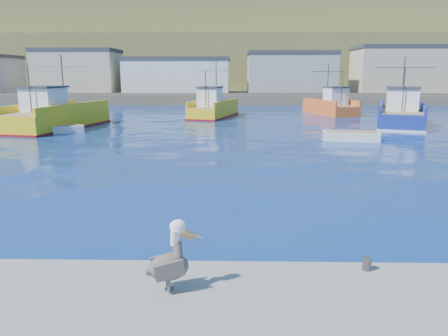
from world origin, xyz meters
The scene contains 10 objects.
ground centered at (0.00, 0.00, 0.00)m, with size 260.00×260.00×0.00m, color navy.
dock_bollards centered at (0.60, -3.40, 0.65)m, with size 36.20×0.20×0.30m.
far_shore centered at (0.00, 109.20, 8.98)m, with size 200.00×81.00×24.00m.
trawler_yellow_a centered at (-16.11, 26.56, 1.09)m, with size 6.44×12.82×6.64m.
trawler_yellow_b centered at (-2.39, 37.41, 0.95)m, with size 5.72×10.11×6.29m.
trawler_blue centered at (15.89, 29.43, 1.04)m, with size 7.49×11.96×6.51m.
boat_orange centered at (11.87, 41.32, 1.04)m, with size 5.54×9.18×6.12m.
skiff_left centered at (-14.40, 23.46, 0.24)m, with size 3.68×2.41×0.76m.
skiff_mid centered at (8.64, 19.56, 0.28)m, with size 4.23×2.16×0.88m.
pelican centered at (-1.26, -4.44, 1.14)m, with size 1.19×0.73×1.50m.
Camera 1 is at (-0.01, -12.60, 4.82)m, focal length 35.00 mm.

